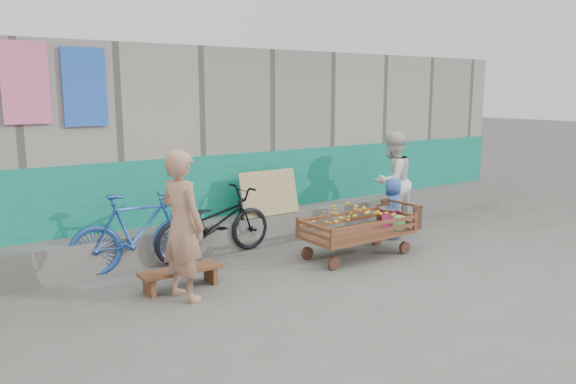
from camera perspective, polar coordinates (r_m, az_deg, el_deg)
ground at (r=6.99m, az=6.13°, el=-9.49°), size 80.00×80.00×0.00m
building_wall at (r=10.03m, az=-9.11°, el=5.02°), size 12.00×3.50×3.00m
banana_cart at (r=8.06m, az=6.92°, el=-3.07°), size 1.76×0.80×0.75m
bench at (r=6.93m, az=-10.84°, el=-8.18°), size 0.99×0.30×0.25m
vendor_man at (r=6.43m, az=-10.68°, el=-3.35°), size 0.56×0.71×1.72m
woman at (r=9.68m, az=10.53°, el=1.08°), size 0.90×0.75×1.69m
child at (r=9.18m, az=10.59°, el=-1.66°), size 0.57×0.52×0.98m
bicycle_dark at (r=8.08m, az=-7.54°, el=-3.17°), size 1.93×0.82×0.99m
bicycle_blue at (r=7.64m, az=-15.06°, el=-3.97°), size 1.79×0.70×1.05m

